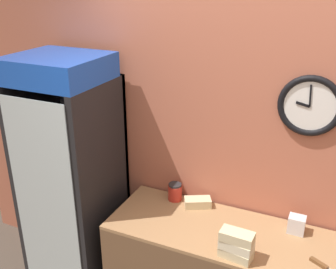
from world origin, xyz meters
TOP-DOWN VIEW (x-y plane):
  - wall_back at (0.00, 1.22)m, footprint 5.20×0.10m
  - beverage_cooler at (-1.30, 0.88)m, footprint 0.64×0.66m
  - sandwich_stack_bottom at (0.08, 0.63)m, footprint 0.21×0.13m
  - sandwich_stack_middle at (0.08, 0.63)m, footprint 0.21×0.12m
  - sandwich_stack_top at (0.08, 0.63)m, footprint 0.21×0.11m
  - sandwich_flat_left at (-0.33, 1.07)m, footprint 0.22×0.18m
  - chefs_knife at (0.60, 0.75)m, footprint 0.28×0.17m
  - condiment_jar at (-0.53, 1.09)m, footprint 0.11×0.11m
  - napkin_dispenser at (0.38, 1.05)m, footprint 0.11×0.09m

SIDE VIEW (x-z plane):
  - chefs_knife at x=0.60m, z-range 0.89..0.91m
  - sandwich_stack_bottom at x=0.08m, z-range 0.89..0.95m
  - sandwich_flat_left at x=-0.33m, z-range 0.89..0.95m
  - napkin_dispenser at x=0.38m, z-range 0.89..1.01m
  - condiment_jar at x=-0.53m, z-range 0.89..1.02m
  - sandwich_stack_middle at x=0.08m, z-range 0.95..1.01m
  - sandwich_stack_top at x=0.08m, z-range 1.01..1.08m
  - beverage_cooler at x=-1.30m, z-range 0.08..2.07m
  - wall_back at x=0.00m, z-range 0.00..2.70m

